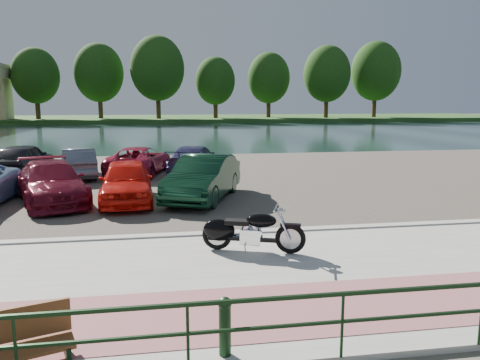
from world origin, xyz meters
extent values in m
plane|color=#595447|center=(0.00, 0.00, 0.00)|extent=(200.00, 200.00, 0.00)
cube|color=#A09E97|center=(0.00, -1.00, 0.05)|extent=(60.00, 6.00, 0.10)
cube|color=#A25B5E|center=(0.00, -2.50, 0.10)|extent=(60.00, 2.00, 0.01)
cube|color=#A09E97|center=(0.00, 2.00, 0.07)|extent=(60.00, 0.30, 0.14)
cube|color=#3C3631|center=(0.00, 11.00, 0.02)|extent=(60.00, 18.00, 0.04)
cube|color=#1B3230|center=(0.00, 40.00, 0.00)|extent=(120.00, 40.00, 0.00)
cube|color=#1F4217|center=(0.00, 72.00, 0.30)|extent=(120.00, 24.00, 0.60)
cylinder|color=black|center=(-4.00, -4.00, 0.55)|extent=(0.04, 0.04, 0.90)
cylinder|color=black|center=(-2.00, -4.00, 0.55)|extent=(0.04, 0.04, 0.90)
cylinder|color=black|center=(0.00, -4.00, 0.55)|extent=(0.04, 0.04, 0.90)
cube|color=black|center=(0.00, -4.00, 0.98)|extent=(24.00, 0.05, 0.05)
cube|color=black|center=(0.00, -4.00, 0.60)|extent=(24.00, 0.04, 0.04)
cylinder|color=black|center=(-1.50, -3.70, 0.45)|extent=(0.16, 0.16, 0.70)
sphere|color=black|center=(-1.50, -3.70, 0.82)|extent=(0.18, 0.18, 0.18)
cylinder|color=#3A2815|center=(-21.00, 66.00, 3.08)|extent=(0.70, 0.70, 4.95)
ellipsoid|color=#13370F|center=(-21.00, 66.00, 7.04)|extent=(6.93, 6.93, 8.32)
cylinder|color=#3A2815|center=(-12.00, 67.40, 3.30)|extent=(0.70, 0.70, 5.40)
ellipsoid|color=#13370F|center=(-12.00, 67.40, 7.62)|extent=(7.56, 7.56, 9.07)
cylinder|color=#3A2815|center=(-3.00, 64.60, 3.52)|extent=(0.70, 0.70, 5.85)
ellipsoid|color=#13370F|center=(-3.00, 64.60, 8.21)|extent=(8.19, 8.19, 9.83)
cylinder|color=#3A2815|center=(6.00, 66.00, 2.85)|extent=(0.70, 0.70, 4.50)
ellipsoid|color=#13370F|center=(6.00, 66.00, 6.45)|extent=(6.30, 6.30, 7.56)
cylinder|color=#3A2815|center=(15.00, 67.40, 3.08)|extent=(0.70, 0.70, 4.95)
ellipsoid|color=#13370F|center=(15.00, 67.40, 7.04)|extent=(6.93, 6.93, 8.32)
cylinder|color=#3A2815|center=(24.00, 64.60, 3.30)|extent=(0.70, 0.70, 5.40)
ellipsoid|color=#13370F|center=(24.00, 64.60, 7.62)|extent=(7.56, 7.56, 9.07)
cylinder|color=#3A2815|center=(33.00, 66.00, 3.52)|extent=(0.70, 0.70, 5.85)
ellipsoid|color=#13370F|center=(33.00, 66.00, 8.21)|extent=(8.19, 8.19, 9.83)
torus|color=black|center=(0.45, 0.18, 0.44)|extent=(0.68, 0.34, 0.68)
torus|color=black|center=(-1.11, 0.73, 0.44)|extent=(0.68, 0.34, 0.68)
cylinder|color=#B2B2B7|center=(0.45, 0.18, 0.44)|extent=(0.45, 0.21, 0.46)
cylinder|color=#B2B2B7|center=(-1.11, 0.73, 0.44)|extent=(0.45, 0.21, 0.46)
cylinder|color=silver|center=(0.28, 0.13, 0.74)|extent=(0.32, 0.15, 0.63)
cylinder|color=silver|center=(0.35, 0.32, 0.74)|extent=(0.32, 0.15, 0.63)
cylinder|color=silver|center=(0.14, 0.29, 1.13)|extent=(0.28, 0.72, 0.04)
sphere|color=silver|center=(0.23, 0.26, 1.05)|extent=(0.20, 0.20, 0.16)
sphere|color=silver|center=(0.30, 0.23, 1.05)|extent=(0.14, 0.14, 0.11)
cube|color=black|center=(0.45, 0.18, 0.75)|extent=(0.47, 0.28, 0.06)
cube|color=black|center=(-0.33, 0.45, 0.38)|extent=(1.17, 0.49, 0.08)
cube|color=silver|center=(-0.38, 0.47, 0.45)|extent=(0.53, 0.45, 0.34)
cylinder|color=silver|center=(-0.28, 0.44, 0.65)|extent=(0.29, 0.25, 0.27)
cylinder|color=silver|center=(-0.47, 0.50, 0.65)|extent=(0.29, 0.25, 0.27)
ellipsoid|color=black|center=(-0.16, 0.39, 0.82)|extent=(0.76, 0.56, 0.32)
cube|color=black|center=(-0.66, 0.57, 0.76)|extent=(0.61, 0.45, 0.10)
ellipsoid|color=black|center=(-1.06, 0.71, 0.56)|extent=(0.80, 0.56, 0.50)
cube|color=black|center=(-1.11, 0.73, 0.49)|extent=(0.44, 0.30, 0.30)
cylinder|color=silver|center=(-0.61, 0.72, 0.32)|extent=(1.07, 0.45, 0.09)
cylinder|color=silver|center=(-0.61, 0.72, 0.40)|extent=(1.07, 0.45, 0.09)
cylinder|color=#B2B2B7|center=(-0.53, 0.33, 0.23)|extent=(0.07, 0.14, 0.22)
cube|color=black|center=(-3.57, -3.40, 0.21)|extent=(0.20, 0.45, 0.22)
imported|color=maroon|center=(-5.98, 6.74, 0.73)|extent=(3.42, 5.11, 1.37)
imported|color=red|center=(-3.52, 6.41, 0.75)|extent=(1.91, 4.25, 1.42)
imported|color=black|center=(-0.93, 6.50, 0.80)|extent=(3.18, 4.87, 1.52)
imported|color=black|center=(-8.54, 12.79, 0.79)|extent=(2.10, 4.53, 1.50)
imported|color=slate|center=(-6.02, 12.08, 0.69)|extent=(2.18, 4.14, 1.30)
imported|color=#A21B38|center=(-3.40, 12.59, 0.68)|extent=(3.21, 5.00, 1.28)
imported|color=navy|center=(-0.88, 12.38, 0.70)|extent=(2.99, 4.84, 1.31)
camera|label=1|loc=(-2.22, -9.38, 3.44)|focal=35.00mm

